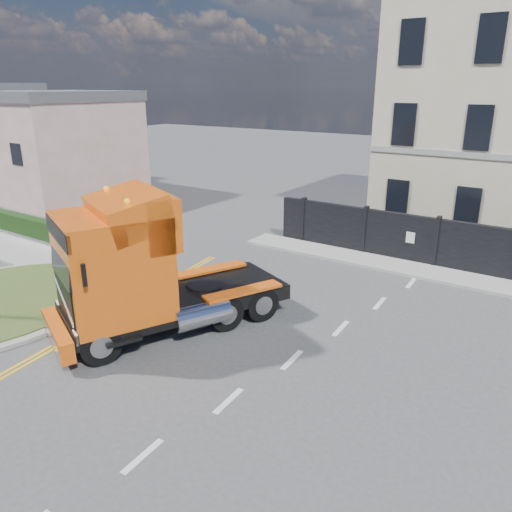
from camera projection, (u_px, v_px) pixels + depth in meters
The scene contains 7 objects.
ground at pixel (215, 326), 15.14m from camera, with size 120.00×120.00×0.00m, color #424244.
hedge_wall at pixel (15, 226), 23.02m from camera, with size 8.00×0.55×1.35m.
seaside_bldg_pink at pixel (58, 150), 31.88m from camera, with size 8.00×8.00×6.00m, color beige.
seaside_bldg_cream at pixel (18, 147), 37.88m from camera, with size 9.00×8.00×5.00m, color beige.
hoarding_fence at pixel (507, 255), 18.34m from camera, with size 18.80×0.25×2.00m.
pavement_far at pixel (482, 283), 18.24m from camera, with size 20.00×1.60×0.12m, color gray.
truck at pixel (137, 274), 14.14m from camera, with size 5.18×7.37×4.15m.
Camera 1 is at (8.74, -10.54, 6.92)m, focal length 35.00 mm.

